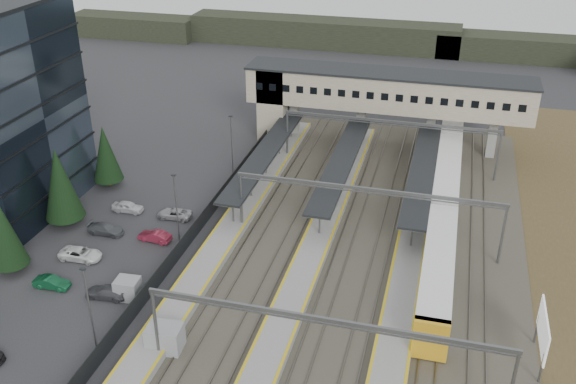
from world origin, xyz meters
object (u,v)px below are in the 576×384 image
(relay_cabin_far, at_px, (128,289))
(billboard, at_px, (543,332))
(relay_cabin_near, at_px, (165,339))
(footbridge, at_px, (367,93))
(train, at_px, (447,180))

(relay_cabin_far, height_order, billboard, billboard)
(relay_cabin_near, distance_m, footbridge, 50.31)
(billboard, bearing_deg, train, 106.87)
(footbridge, bearing_deg, train, -47.74)
(relay_cabin_near, distance_m, billboard, 31.41)
(relay_cabin_far, height_order, train, train)
(relay_cabin_far, relative_size, footbridge, 0.06)
(relay_cabin_near, relative_size, footbridge, 0.08)
(relay_cabin_far, distance_m, footbridge, 46.44)
(relay_cabin_far, height_order, footbridge, footbridge)
(footbridge, bearing_deg, relay_cabin_far, -110.64)
(relay_cabin_near, distance_m, train, 41.63)
(relay_cabin_near, bearing_deg, train, 58.27)
(footbridge, relative_size, train, 0.64)
(train, distance_m, billboard, 30.27)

